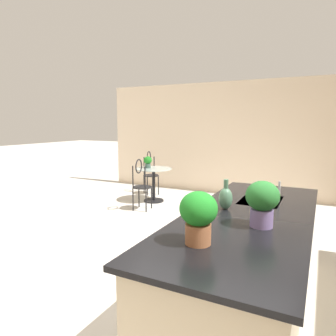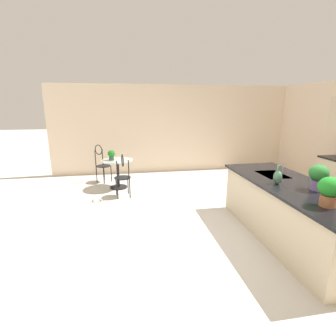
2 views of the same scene
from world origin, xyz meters
name	(u,v)px [view 1 (image 1 of 2)]	position (x,y,z in m)	size (l,w,h in m)	color
ground_plane	(178,274)	(0.00, 0.00, 0.00)	(40.00, 40.00, 0.00)	beige
wall_left_window	(256,139)	(-4.26, 0.00, 1.35)	(0.12, 7.80, 2.70)	beige
kitchen_island	(247,261)	(0.30, 0.85, 0.46)	(2.80, 1.06, 0.92)	beige
bistro_table	(154,181)	(-2.74, -1.88, 0.45)	(0.80, 0.80, 0.74)	black
chair_near_window	(141,182)	(-2.02, -1.75, 0.57)	(0.50, 0.43, 1.04)	black
chair_by_island	(150,170)	(-3.37, -2.33, 0.57)	(0.54, 0.54, 1.04)	black
sink_faucet	(279,192)	(-0.25, 1.03, 1.03)	(0.02, 0.02, 0.22)	#B2B5BA
potted_plant_on_table	(148,161)	(-2.73, -2.02, 0.89)	(0.18, 0.18, 0.26)	#385147
potted_plant_counter_near	(262,201)	(0.60, 1.01, 1.13)	(0.26, 0.26, 0.37)	#7A669E
potted_plant_counter_far	(198,214)	(1.15, 0.69, 1.13)	(0.26, 0.26, 0.36)	#9E603D
vase_on_counter	(226,198)	(0.25, 0.61, 1.03)	(0.13, 0.13, 0.29)	#4C7A5B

